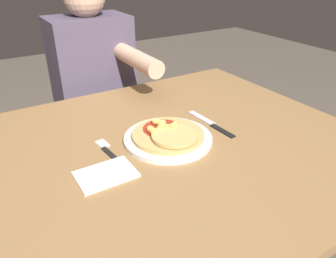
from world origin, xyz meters
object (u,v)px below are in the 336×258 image
pizza (168,134)px  knife (211,124)px  dining_table (163,172)px  person_diner (96,90)px  fork (109,152)px  plate (168,139)px

pizza → knife: 0.18m
pizza → dining_table: bearing=-154.1°
knife → person_diner: person_diner is taller
pizza → fork: 0.18m
dining_table → plate: size_ratio=4.57×
dining_table → knife: knife is taller
plate → knife: plate is taller
fork → person_diner: size_ratio=0.15×
dining_table → person_diner: (0.04, 0.68, 0.03)m
pizza → knife: pizza is taller
plate → knife: 0.18m
plate → person_diner: bearing=88.8°
pizza → knife: size_ratio=0.97×
plate → knife: bearing=4.6°
dining_table → fork: (-0.15, 0.05, 0.10)m
fork → plate: bearing=-10.2°
person_diner → pizza: bearing=-91.2°
plate → fork: 0.18m
plate → person_diner: 0.66m
fork → knife: (0.35, -0.02, 0.00)m
dining_table → pizza: size_ratio=5.63×
knife → person_diner: (-0.16, 0.65, -0.06)m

